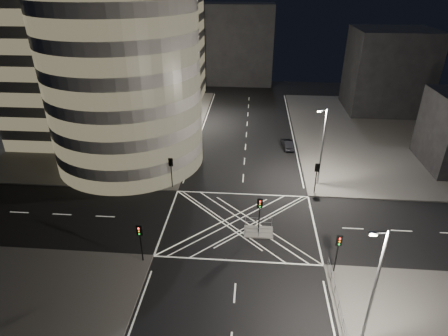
# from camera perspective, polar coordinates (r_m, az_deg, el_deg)

# --- Properties ---
(ground) EXTENTS (120.00, 120.00, 0.00)m
(ground) POSITION_cam_1_polar(r_m,az_deg,el_deg) (40.99, 2.44, -8.38)
(ground) COLOR black
(ground) RESTS_ON ground
(sidewalk_far_left) EXTENTS (42.00, 42.00, 0.15)m
(sidewalk_far_left) POSITION_cam_1_polar(r_m,az_deg,el_deg) (71.36, -20.63, 6.19)
(sidewalk_far_left) COLOR #5A5755
(sidewalk_far_left) RESTS_ON ground
(sidewalk_far_right) EXTENTS (42.00, 42.00, 0.15)m
(sidewalk_far_right) POSITION_cam_1_polar(r_m,az_deg,el_deg) (70.57, 27.81, 4.48)
(sidewalk_far_right) COLOR #5A5755
(sidewalk_far_right) RESTS_ON ground
(central_island) EXTENTS (3.00, 2.00, 0.15)m
(central_island) POSITION_cam_1_polar(r_m,az_deg,el_deg) (39.75, 5.27, -9.67)
(central_island) COLOR slate
(central_island) RESTS_ON ground
(office_tower_curved) EXTENTS (30.00, 29.00, 27.20)m
(office_tower_curved) POSITION_cam_1_polar(r_m,az_deg,el_deg) (57.38, -18.31, 14.84)
(office_tower_curved) COLOR gray
(office_tower_curved) RESTS_ON sidewalk_far_left
(office_block_rear) EXTENTS (24.00, 16.00, 22.00)m
(office_block_rear) POSITION_cam_1_polar(r_m,az_deg,el_deg) (79.63, -12.79, 17.68)
(office_block_rear) COLOR gray
(office_block_rear) RESTS_ON sidewalk_far_left
(building_right_far) EXTENTS (14.00, 12.00, 15.00)m
(building_right_far) POSITION_cam_1_polar(r_m,az_deg,el_deg) (79.03, 23.69, 13.43)
(building_right_far) COLOR black
(building_right_far) RESTS_ON sidewalk_far_right
(building_far_end) EXTENTS (18.00, 8.00, 18.00)m
(building_far_end) POSITION_cam_1_polar(r_m,az_deg,el_deg) (92.51, 1.59, 18.28)
(building_far_end) COLOR black
(building_far_end) RESTS_ON ground
(tree_a) EXTENTS (4.39, 4.39, 6.51)m
(tree_a) POSITION_cam_1_polar(r_m,az_deg,el_deg) (48.02, -9.61, 2.69)
(tree_a) COLOR black
(tree_a) RESTS_ON sidewalk_far_left
(tree_b) EXTENTS (5.10, 5.10, 7.70)m
(tree_b) POSITION_cam_1_polar(r_m,az_deg,el_deg) (53.08, -8.20, 6.19)
(tree_b) COLOR black
(tree_b) RESTS_ON sidewalk_far_left
(tree_c) EXTENTS (4.66, 4.66, 6.92)m
(tree_c) POSITION_cam_1_polar(r_m,az_deg,el_deg) (58.75, -6.95, 7.85)
(tree_c) COLOR black
(tree_c) RESTS_ON sidewalk_far_left
(tree_d) EXTENTS (4.53, 4.53, 7.68)m
(tree_d) POSITION_cam_1_polar(r_m,az_deg,el_deg) (64.07, -5.97, 10.38)
(tree_d) COLOR black
(tree_d) RESTS_ON sidewalk_far_left
(tree_e) EXTENTS (3.56, 3.56, 6.01)m
(tree_e) POSITION_cam_1_polar(r_m,az_deg,el_deg) (70.04, -5.06, 10.98)
(tree_e) COLOR black
(tree_e) RESTS_ON sidewalk_far_left
(traffic_signal_fl) EXTENTS (0.55, 0.22, 4.00)m
(traffic_signal_fl) POSITION_cam_1_polar(r_m,az_deg,el_deg) (46.26, -8.07, 0.11)
(traffic_signal_fl) COLOR black
(traffic_signal_fl) RESTS_ON sidewalk_far_left
(traffic_signal_nl) EXTENTS (0.55, 0.22, 4.00)m
(traffic_signal_nl) POSITION_cam_1_polar(r_m,az_deg,el_deg) (35.19, -12.67, -10.16)
(traffic_signal_nl) COLOR black
(traffic_signal_nl) RESTS_ON sidewalk_near_left
(traffic_signal_fr) EXTENTS (0.55, 0.22, 4.00)m
(traffic_signal_fr) POSITION_cam_1_polar(r_m,az_deg,el_deg) (45.89, 13.93, -0.71)
(traffic_signal_fr) COLOR black
(traffic_signal_fr) RESTS_ON sidewalk_far_right
(traffic_signal_nr) EXTENTS (0.55, 0.22, 4.00)m
(traffic_signal_nr) POSITION_cam_1_polar(r_m,az_deg,el_deg) (34.71, 17.00, -11.42)
(traffic_signal_nr) COLOR black
(traffic_signal_nr) RESTS_ON sidewalk_near_right
(traffic_signal_island) EXTENTS (0.55, 0.22, 4.00)m
(traffic_signal_island) POSITION_cam_1_polar(r_m,az_deg,el_deg) (38.10, 5.45, -6.27)
(traffic_signal_island) COLOR black
(traffic_signal_island) RESTS_ON central_island
(street_lamp_left_near) EXTENTS (1.25, 0.25, 10.00)m
(street_lamp_left_near) POSITION_cam_1_polar(r_m,az_deg,el_deg) (49.90, -7.76, 5.58)
(street_lamp_left_near) COLOR slate
(street_lamp_left_near) RESTS_ON sidewalk_far_left
(street_lamp_left_far) EXTENTS (1.25, 0.25, 10.00)m
(street_lamp_left_far) POSITION_cam_1_polar(r_m,az_deg,el_deg) (66.63, -4.61, 11.42)
(street_lamp_left_far) COLOR slate
(street_lamp_left_far) RESTS_ON sidewalk_far_left
(street_lamp_right_far) EXTENTS (1.25, 0.25, 10.00)m
(street_lamp_right_far) POSITION_cam_1_polar(r_m,az_deg,el_deg) (46.82, 14.70, 3.36)
(street_lamp_right_far) COLOR slate
(street_lamp_right_far) RESTS_ON sidewalk_far_right
(street_lamp_right_near) EXTENTS (1.25, 0.25, 10.00)m
(street_lamp_right_near) POSITION_cam_1_polar(r_m,az_deg,el_deg) (27.98, 21.86, -16.41)
(street_lamp_right_near) COLOR slate
(street_lamp_right_near) RESTS_ON sidewalk_near_right
(railing_near_right) EXTENTS (0.06, 11.70, 1.10)m
(railing_near_right) POSITION_cam_1_polar(r_m,az_deg,el_deg) (32.29, 17.33, -20.47)
(railing_near_right) COLOR slate
(railing_near_right) RESTS_ON sidewalk_near_right
(railing_island_south) EXTENTS (2.80, 0.06, 1.10)m
(railing_island_south) POSITION_cam_1_polar(r_m,az_deg,el_deg) (38.65, 5.31, -9.74)
(railing_island_south) COLOR slate
(railing_island_south) RESTS_ON central_island
(railing_island_north) EXTENTS (2.80, 0.06, 1.10)m
(railing_island_north) POSITION_cam_1_polar(r_m,az_deg,el_deg) (40.10, 5.31, -8.18)
(railing_island_north) COLOR slate
(railing_island_north) RESTS_ON central_island
(sedan) EXTENTS (1.99, 4.24, 1.34)m
(sedan) POSITION_cam_1_polar(r_m,az_deg,el_deg) (58.40, 9.64, 3.61)
(sedan) COLOR black
(sedan) RESTS_ON ground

